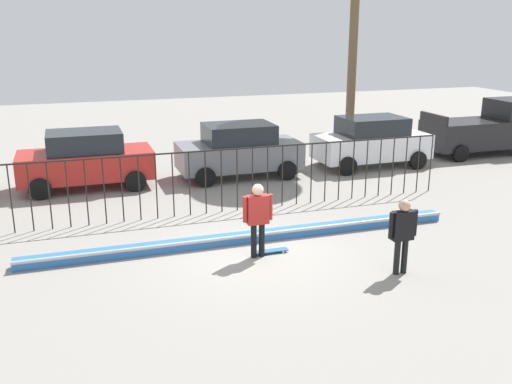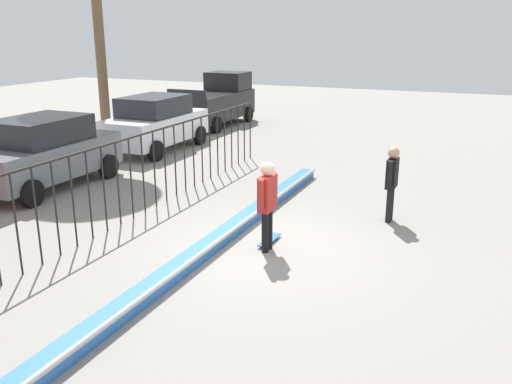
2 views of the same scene
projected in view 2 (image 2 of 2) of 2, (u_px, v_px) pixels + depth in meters
The scene contains 9 objects.
ground_plane at pixel (263, 248), 10.74m from camera, with size 60.00×60.00×0.00m, color gray.
bowl_coping_ledge at pixel (223, 236), 11.04m from camera, with size 11.00×0.41×0.27m.
perimeter_fence at pixel (117, 174), 11.71m from camera, with size 14.04×0.04×1.86m.
skateboarder at pixel (267, 198), 10.32m from camera, with size 0.71×0.27×1.77m.
skateboard at pixel (269, 240), 10.98m from camera, with size 0.80×0.20×0.07m.
camera_operator at pixel (392, 177), 11.96m from camera, with size 0.68×0.26×1.69m.
parked_car_gray at pixel (43, 152), 14.59m from camera, with size 4.30×2.12×1.90m.
parked_car_white at pixel (155, 123), 19.15m from camera, with size 4.30×2.12×1.90m.
pickup_truck at pixel (216, 102), 24.21m from camera, with size 4.70×2.12×2.24m.
Camera 2 is at (-9.21, -3.84, 4.13)m, focal length 38.36 mm.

